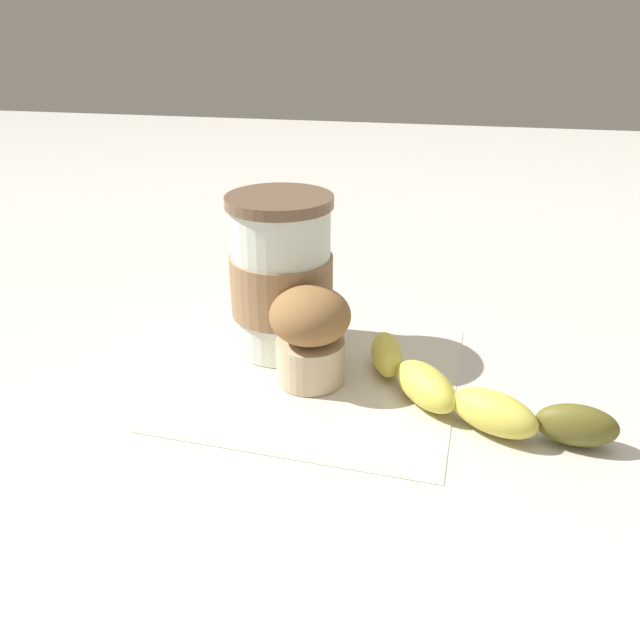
{
  "coord_description": "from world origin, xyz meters",
  "views": [
    {
      "loc": [
        0.1,
        -0.48,
        0.3
      ],
      "look_at": [
        0.0,
        0.0,
        0.06
      ],
      "focal_mm": 35.0,
      "sensor_mm": 36.0,
      "label": 1
    }
  ],
  "objects": [
    {
      "name": "paper_napkin",
      "position": [
        0.0,
        0.0,
        0.0
      ],
      "size": [
        0.25,
        0.25,
        0.0
      ],
      "primitive_type": "cube",
      "rotation": [
        0.0,
        0.0,
        -0.05
      ],
      "color": "beige",
      "rests_on": "ground_plane"
    },
    {
      "name": "coffee_cup",
      "position": [
        -0.05,
        0.05,
        0.07
      ],
      "size": [
        0.1,
        0.1,
        0.15
      ],
      "color": "silver",
      "rests_on": "paper_napkin"
    },
    {
      "name": "banana",
      "position": [
        0.13,
        -0.03,
        0.02
      ],
      "size": [
        0.2,
        0.14,
        0.03
      ],
      "color": "#D6CC4C",
      "rests_on": "paper_napkin"
    },
    {
      "name": "ground_plane",
      "position": [
        0.0,
        0.0,
        0.0
      ],
      "size": [
        3.0,
        3.0,
        0.0
      ],
      "primitive_type": "plane",
      "color": "beige"
    },
    {
      "name": "muffin",
      "position": [
        -0.01,
        -0.01,
        0.05
      ],
      "size": [
        0.07,
        0.07,
        0.09
      ],
      "color": "beige",
      "rests_on": "paper_napkin"
    }
  ]
}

